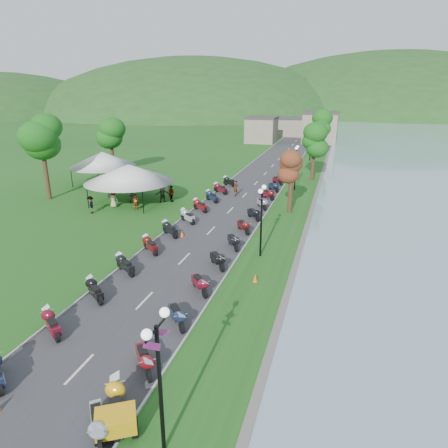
% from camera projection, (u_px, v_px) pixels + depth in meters
% --- Properties ---
extents(ground, '(400.00, 400.00, 0.00)m').
position_uv_depth(ground, '(7.00, 446.00, 13.43)').
color(ground, '#24621D').
rests_on(ground, ground).
extents(road, '(7.00, 120.00, 0.02)m').
position_uv_depth(road, '(256.00, 183.00, 49.68)').
color(road, '#38383B').
rests_on(road, ground).
extents(hills_backdrop, '(360.00, 120.00, 76.00)m').
position_uv_depth(hills_backdrop, '(325.00, 111.00, 194.69)').
color(hills_backdrop, '#285621').
rests_on(hills_backdrop, ground).
extents(far_building, '(18.00, 16.00, 5.00)m').
position_uv_depth(far_building, '(289.00, 128.00, 90.18)').
color(far_building, gray).
rests_on(far_building, ground).
extents(yellow_trike, '(2.77, 3.11, 1.21)m').
position_uv_depth(yellow_trike, '(116.00, 407.00, 14.24)').
color(yellow_trike, gold).
rests_on(yellow_trike, ground).
extents(moto_row_left, '(2.60, 44.57, 1.10)m').
position_uv_depth(moto_row_left, '(151.00, 246.00, 28.80)').
color(moto_row_left, '#331411').
rests_on(moto_row_left, ground).
extents(moto_row_right, '(2.60, 44.87, 1.10)m').
position_uv_depth(moto_row_right, '(244.00, 226.00, 32.88)').
color(moto_row_right, '#331411').
rests_on(moto_row_right, ground).
extents(streetlamp_near, '(1.40, 1.40, 5.00)m').
position_uv_depth(streetlamp_near, '(160.00, 389.00, 12.45)').
color(streetlamp_near, black).
rests_on(streetlamp_near, ground).
extents(vendor_tent_main, '(6.01, 6.01, 4.00)m').
position_uv_depth(vendor_tent_main, '(130.00, 184.00, 40.78)').
color(vendor_tent_main, silver).
rests_on(vendor_tent_main, ground).
extents(vendor_tent_side, '(5.31, 5.31, 4.00)m').
position_uv_depth(vendor_tent_side, '(103.00, 168.00, 48.49)').
color(vendor_tent_side, silver).
rests_on(vendor_tent_side, ground).
extents(tree_park_left, '(3.87, 3.87, 10.75)m').
position_uv_depth(tree_park_left, '(42.00, 148.00, 41.05)').
color(tree_park_left, '#1D6A19').
rests_on(tree_park_left, ground).
extents(tree_lakeside, '(2.42, 2.42, 6.73)m').
position_uv_depth(tree_lakeside, '(291.00, 178.00, 37.10)').
color(tree_lakeside, '#1D6A19').
rests_on(tree_lakeside, ground).
extents(pedestrian_a, '(0.71, 0.69, 1.58)m').
position_uv_depth(pedestrian_a, '(136.00, 210.00, 38.95)').
color(pedestrian_a, slate).
rests_on(pedestrian_a, ground).
extents(pedestrian_b, '(0.80, 0.51, 1.54)m').
position_uv_depth(pedestrian_b, '(132.00, 202.00, 41.61)').
color(pedestrian_b, slate).
rests_on(pedestrian_b, ground).
extents(pedestrian_c, '(1.03, 1.10, 1.66)m').
position_uv_depth(pedestrian_c, '(92.00, 213.00, 38.02)').
color(pedestrian_c, slate).
rests_on(pedestrian_c, ground).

